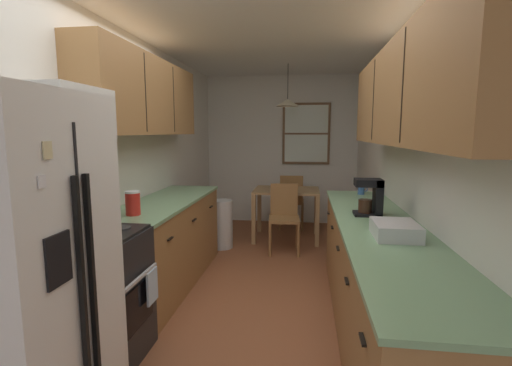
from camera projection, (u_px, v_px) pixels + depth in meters
The scene contains 24 objects.
ground_plane at pixel (264, 279), 4.00m from camera, with size 12.00×12.00×0.00m, color brown.
wall_left at pixel (142, 161), 4.00m from camera, with size 0.10×9.00×2.55m, color white.
wall_right at pixel (399, 164), 3.64m from camera, with size 0.10×9.00×2.55m, color white.
wall_back at pixel (281, 150), 6.42m from camera, with size 4.40×0.10×2.55m, color white.
ceiling_slab at pixel (265, 31), 3.64m from camera, with size 4.40×9.00×0.08m, color white.
refrigerator at pixel (15, 280), 1.75m from camera, with size 0.74×0.75×1.78m.
stove_range at pixel (94, 297), 2.50m from camera, with size 0.66×0.62×1.10m.
microwave_over_range at pixel (65, 113), 2.35m from camera, with size 0.39×0.59×0.34m.
counter_left at pixel (166, 242), 3.81m from camera, with size 0.64×2.03×0.90m.
upper_cabinets_left at pixel (145, 97), 3.57m from camera, with size 0.33×2.11×0.74m.
counter_right at pixel (378, 281), 2.81m from camera, with size 0.64×3.18×0.90m.
upper_cabinets_right at pixel (409, 94), 2.55m from camera, with size 0.33×2.86×0.71m.
dining_table at pixel (287, 198), 5.42m from camera, with size 0.95×0.71×0.75m.
dining_chair_near at pixel (284, 214), 4.88m from camera, with size 0.43×0.43×0.90m.
dining_chair_far at pixel (291, 199), 5.98m from camera, with size 0.41×0.41×0.90m.
pendant_light at pixel (288, 103), 5.23m from camera, with size 0.33×0.33×0.59m.
back_window at pixel (306, 134), 6.26m from camera, with size 0.81×0.05×1.04m.
trash_bin at pixel (222, 224), 5.04m from camera, with size 0.29×0.29×0.66m, color silver.
storage_canister at pixel (133, 203), 3.06m from camera, with size 0.12×0.12×0.20m.
dish_towel at pixel (152, 286), 2.61m from camera, with size 0.02×0.16×0.24m, color silver.
coffee_maker at pixel (372, 196), 3.03m from camera, with size 0.22×0.18×0.31m.
mug_by_coffeemaker at pixel (361, 190), 4.08m from camera, with size 0.11×0.07×0.10m.
dish_rack at pixel (395, 230), 2.41m from camera, with size 0.28×0.34×0.10m, color silver.
table_serving_bowl at pixel (283, 186), 5.50m from camera, with size 0.19×0.19×0.06m, color #E0D14C.
Camera 1 is at (0.43, -2.79, 1.59)m, focal length 25.65 mm.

